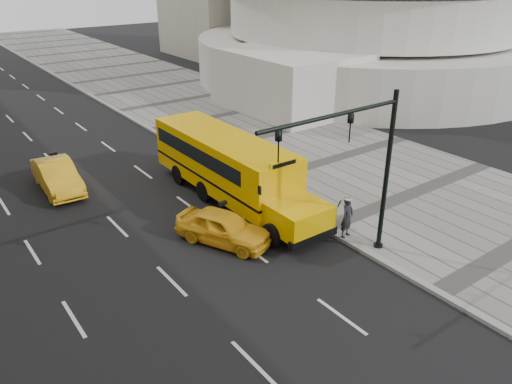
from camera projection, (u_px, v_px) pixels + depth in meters
ground at (139, 220)px, 22.03m from camera, size 140.00×140.00×0.00m
sidewalk_museum at (334, 160)px, 28.45m from camera, size 12.00×140.00×0.15m
curb_museum at (249, 185)px, 25.22m from camera, size 0.30×140.00×0.15m
school_bus at (227, 163)px, 23.45m from camera, size 2.96×11.56×3.19m
taxi_near at (223, 227)px, 20.03m from camera, size 3.15×4.32×1.37m
taxi_far at (57, 176)px, 24.60m from camera, size 1.76×4.60×1.49m
pedestrian at (347, 217)px, 20.08m from camera, size 0.72×0.56×1.76m
traffic_signal at (362, 161)px, 17.30m from camera, size 6.18×0.36×6.40m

